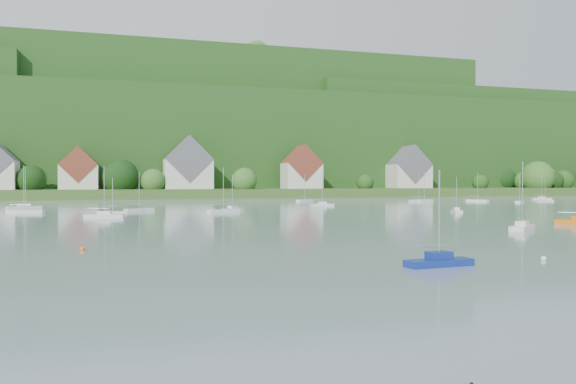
% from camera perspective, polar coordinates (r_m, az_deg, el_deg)
% --- Properties ---
extents(far_shore_strip, '(600.00, 60.00, 3.00)m').
position_cam_1_polar(far_shore_strip, '(206.39, -11.83, -0.07)').
color(far_shore_strip, '#30531F').
rests_on(far_shore_strip, ground).
extents(forested_ridge, '(620.00, 181.22, 69.89)m').
position_cam_1_polar(forested_ridge, '(275.31, -12.92, 4.67)').
color(forested_ridge, '#1A4415').
rests_on(forested_ridge, ground).
extents(village_building_1, '(12.00, 9.36, 14.00)m').
position_cam_1_polar(village_building_1, '(195.17, -20.39, 1.95)').
color(village_building_1, silver).
rests_on(village_building_1, far_shore_strip).
extents(village_building_2, '(16.00, 11.44, 18.00)m').
position_cam_1_polar(village_building_2, '(194.93, -10.09, 2.45)').
color(village_building_2, silver).
rests_on(village_building_2, far_shore_strip).
extents(village_building_3, '(13.00, 10.40, 15.50)m').
position_cam_1_polar(village_building_3, '(201.36, 1.37, 2.18)').
color(village_building_3, silver).
rests_on(village_building_3, far_shore_strip).
extents(village_building_4, '(15.00, 10.40, 16.50)m').
position_cam_1_polar(village_building_4, '(222.85, 12.14, 2.10)').
color(village_building_4, silver).
rests_on(village_building_4, far_shore_strip).
extents(near_sailboat_1, '(4.81, 1.70, 6.37)m').
position_cam_1_polar(near_sailboat_1, '(38.68, 15.03, -6.70)').
color(near_sailboat_1, navy).
rests_on(near_sailboat_1, ground).
extents(near_sailboat_3, '(5.56, 4.92, 7.86)m').
position_cam_1_polar(near_sailboat_3, '(69.89, 22.62, -3.24)').
color(near_sailboat_3, silver).
rests_on(near_sailboat_3, ground).
extents(mooring_buoy_1, '(0.39, 0.39, 0.39)m').
position_cam_1_polar(mooring_buoy_1, '(44.22, 24.44, -6.29)').
color(mooring_buoy_1, white).
rests_on(mooring_buoy_1, ground).
extents(mooring_buoy_3, '(0.42, 0.42, 0.42)m').
position_cam_1_polar(mooring_buoy_3, '(48.78, -20.08, -5.58)').
color(mooring_buoy_3, orange).
rests_on(mooring_buoy_3, ground).
extents(far_sailboat_cluster, '(200.32, 73.85, 8.71)m').
position_cam_1_polar(far_sailboat_cluster, '(122.70, -6.27, -1.36)').
color(far_sailboat_cluster, silver).
rests_on(far_sailboat_cluster, ground).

